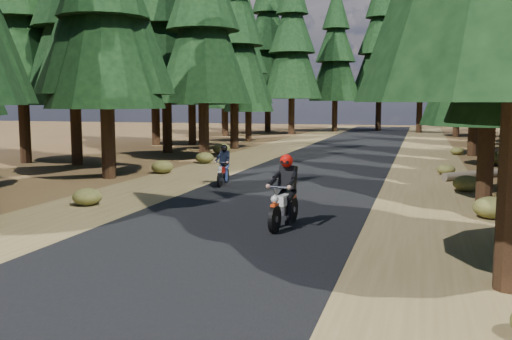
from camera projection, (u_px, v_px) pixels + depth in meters
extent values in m
plane|color=#4B351A|center=(239.00, 221.00, 14.03)|extent=(120.00, 120.00, 0.00)
cube|color=black|center=(286.00, 191.00, 18.80)|extent=(6.00, 100.00, 0.01)
cube|color=brown|center=(158.00, 185.00, 20.07)|extent=(3.20, 100.00, 0.01)
cube|color=brown|center=(431.00, 197.00, 17.52)|extent=(3.20, 100.00, 0.01)
cylinder|color=black|center=(107.00, 108.00, 21.61)|extent=(0.51, 0.51, 5.34)
cone|color=black|center=(104.00, 18.00, 21.21)|extent=(4.54, 4.54, 6.68)
cylinder|color=black|center=(487.00, 125.00, 16.36)|extent=(0.48, 0.48, 4.52)
cone|color=black|center=(492.00, 25.00, 16.02)|extent=(3.84, 3.84, 5.65)
cylinder|color=black|center=(107.00, 94.00, 22.42)|extent=(0.56, 0.56, 6.43)
cylinder|color=black|center=(75.00, 105.00, 26.25)|extent=(0.52, 0.52, 5.56)
cone|color=black|center=(72.00, 28.00, 25.83)|extent=(4.73, 4.73, 6.95)
cylinder|color=black|center=(204.00, 103.00, 28.69)|extent=(0.53, 0.53, 5.72)
cone|color=black|center=(203.00, 31.00, 28.27)|extent=(4.86, 4.86, 7.15)
cylinder|color=black|center=(486.00, 117.00, 25.24)|extent=(0.48, 0.48, 4.51)
cone|color=black|center=(489.00, 52.00, 24.91)|extent=(3.83, 3.83, 5.64)
cone|color=black|center=(491.00, 5.00, 24.66)|extent=(2.93, 2.93, 4.06)
cylinder|color=black|center=(167.00, 97.00, 32.42)|extent=(0.55, 0.55, 6.37)
cone|color=black|center=(165.00, 26.00, 31.94)|extent=(5.41, 5.41, 7.96)
cylinder|color=black|center=(234.00, 103.00, 35.42)|extent=(0.53, 0.53, 5.64)
cone|color=black|center=(234.00, 46.00, 35.00)|extent=(4.79, 4.79, 7.05)
cone|color=black|center=(234.00, 3.00, 34.70)|extent=(3.67, 3.67, 5.08)
cylinder|color=black|center=(474.00, 102.00, 30.58)|extent=(0.53, 0.53, 5.83)
cone|color=black|center=(478.00, 33.00, 30.15)|extent=(4.95, 4.95, 7.29)
cylinder|color=black|center=(192.00, 105.00, 38.85)|extent=(0.52, 0.52, 5.45)
cone|color=black|center=(191.00, 54.00, 38.44)|extent=(4.63, 4.63, 6.81)
cone|color=black|center=(191.00, 17.00, 38.15)|extent=(3.54, 3.54, 4.90)
cylinder|color=black|center=(248.00, 111.00, 42.19)|extent=(0.48, 0.48, 4.42)
cone|color=black|center=(248.00, 74.00, 41.86)|extent=(3.76, 3.76, 5.52)
cone|color=black|center=(248.00, 46.00, 41.62)|extent=(2.87, 2.87, 3.98)
cone|color=black|center=(248.00, 18.00, 41.39)|extent=(1.99, 1.99, 3.31)
cylinder|color=black|center=(485.00, 102.00, 38.47)|extent=(0.53, 0.53, 5.76)
cone|color=black|center=(488.00, 48.00, 38.03)|extent=(4.90, 4.90, 7.21)
cone|color=black|center=(490.00, 8.00, 37.73)|extent=(3.75, 3.75, 5.19)
cylinder|color=black|center=(225.00, 108.00, 48.26)|extent=(0.49, 0.49, 4.75)
cone|color=black|center=(225.00, 73.00, 47.90)|extent=(4.04, 4.04, 5.93)
cone|color=black|center=(225.00, 47.00, 47.65)|extent=(3.09, 3.09, 4.27)
cone|color=black|center=(225.00, 21.00, 47.39)|extent=(2.14, 2.14, 3.56)
cylinder|color=black|center=(23.00, 100.00, 27.08)|extent=(0.54, 0.54, 6.00)
cone|color=black|center=(19.00, 19.00, 26.63)|extent=(5.10, 5.10, 7.50)
cylinder|color=black|center=(155.00, 98.00, 38.22)|extent=(0.56, 0.56, 6.40)
cone|color=black|center=(154.00, 37.00, 37.75)|extent=(5.44, 5.44, 8.00)
cylinder|color=black|center=(292.00, 99.00, 50.86)|extent=(0.56, 0.56, 6.40)
cone|color=black|center=(292.00, 53.00, 50.39)|extent=(5.44, 5.44, 8.00)
cone|color=black|center=(292.00, 20.00, 50.04)|extent=(4.16, 4.16, 5.76)
cylinder|color=black|center=(457.00, 101.00, 47.01)|extent=(0.54, 0.54, 6.00)
cone|color=black|center=(459.00, 55.00, 46.56)|extent=(5.10, 5.10, 7.50)
cone|color=black|center=(461.00, 21.00, 46.24)|extent=(3.90, 3.90, 5.40)
cylinder|color=black|center=(268.00, 97.00, 54.53)|extent=(0.57, 0.57, 6.80)
cone|color=black|center=(268.00, 52.00, 54.02)|extent=(5.78, 5.78, 8.50)
cone|color=black|center=(268.00, 18.00, 53.66)|extent=(4.42, 4.42, 6.12)
cylinder|color=black|center=(492.00, 98.00, 49.02)|extent=(0.56, 0.56, 6.40)
cone|color=black|center=(494.00, 51.00, 48.54)|extent=(5.44, 5.44, 8.00)
cone|color=black|center=(496.00, 17.00, 48.20)|extent=(4.16, 4.16, 5.76)
cylinder|color=black|center=(335.00, 101.00, 55.78)|extent=(0.54, 0.54, 6.00)
cone|color=black|center=(335.00, 62.00, 55.33)|extent=(5.10, 5.10, 7.50)
cone|color=black|center=(336.00, 34.00, 55.01)|extent=(3.90, 3.90, 5.40)
cone|color=black|center=(336.00, 5.00, 54.68)|extent=(2.70, 2.70, 4.50)
cylinder|color=black|center=(420.00, 99.00, 53.54)|extent=(0.56, 0.56, 6.40)
cone|color=black|center=(421.00, 55.00, 53.06)|extent=(5.44, 5.44, 8.00)
cone|color=black|center=(422.00, 24.00, 52.72)|extent=(4.16, 4.16, 5.76)
cylinder|color=black|center=(379.00, 97.00, 57.48)|extent=(0.57, 0.57, 6.80)
cone|color=black|center=(380.00, 54.00, 56.97)|extent=(5.78, 5.78, 8.50)
cone|color=black|center=(381.00, 23.00, 56.61)|extent=(4.42, 4.42, 6.12)
cylinder|color=black|center=(224.00, 103.00, 51.62)|extent=(0.52, 0.52, 5.60)
cone|color=black|center=(224.00, 64.00, 51.20)|extent=(4.76, 4.76, 7.00)
cone|color=black|center=(224.00, 35.00, 50.90)|extent=(3.64, 3.64, 5.04)
cone|color=black|center=(224.00, 6.00, 50.60)|extent=(2.52, 2.52, 4.20)
cylinder|color=#4C4233|center=(498.00, 173.00, 22.30)|extent=(4.38, 4.22, 0.32)
ellipsoid|color=#474C1E|center=(467.00, 183.00, 18.64)|extent=(0.89, 0.89, 0.53)
ellipsoid|color=#474C1E|center=(497.00, 159.00, 26.32)|extent=(1.02, 1.02, 0.61)
ellipsoid|color=#474C1E|center=(222.00, 149.00, 32.07)|extent=(1.00, 1.00, 0.60)
ellipsoid|color=#474C1E|center=(205.00, 158.00, 27.21)|extent=(0.87, 0.87, 0.52)
ellipsoid|color=#474C1E|center=(162.00, 167.00, 23.37)|extent=(0.89, 0.89, 0.53)
ellipsoid|color=#474C1E|center=(492.00, 208.00, 14.33)|extent=(0.92, 0.92, 0.55)
ellipsoid|color=#474C1E|center=(457.00, 151.00, 31.47)|extent=(0.72, 0.72, 0.43)
ellipsoid|color=#474C1E|center=(87.00, 197.00, 16.14)|extent=(0.82, 0.82, 0.49)
ellipsoid|color=#474C1E|center=(446.00, 170.00, 22.85)|extent=(0.72, 0.72, 0.43)
cube|color=black|center=(284.00, 179.00, 13.17)|extent=(0.40, 0.27, 0.55)
sphere|color=red|center=(284.00, 161.00, 13.12)|extent=(0.34, 0.34, 0.31)
cube|color=black|center=(223.00, 158.00, 19.93)|extent=(0.34, 0.23, 0.46)
sphere|color=black|center=(223.00, 148.00, 19.89)|extent=(0.28, 0.28, 0.26)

